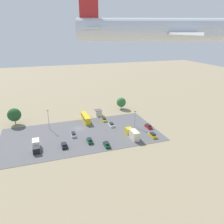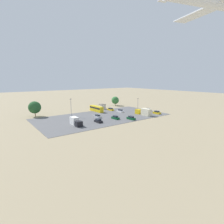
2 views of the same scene
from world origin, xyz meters
name	(u,v)px [view 1 (image 1 of 2)]	position (x,y,z in m)	size (l,w,h in m)	color
ground_plane	(79,129)	(0.00, 0.00, 0.00)	(400.00, 400.00, 0.00)	gray
parking_lot_surface	(82,134)	(0.00, 6.21, 0.04)	(63.09, 32.28, 0.08)	#565659
shed_building	(98,113)	(-12.39, -13.06, 1.45)	(3.28, 3.56, 2.88)	silver
bus	(86,118)	(-4.68, -7.55, 1.73)	(2.46, 10.91, 3.07)	gold
parked_car_0	(107,145)	(-6.75, 18.85, 0.73)	(1.78, 4.29, 1.56)	#0C4723
parked_car_1	(148,126)	(-29.09, 8.98, 0.71)	(1.84, 4.25, 1.52)	maroon
parked_car_2	(73,134)	(3.41, 6.38, 0.68)	(1.75, 4.55, 1.45)	#ADB2B7
parked_car_3	(153,135)	(-26.53, 17.44, 0.74)	(1.90, 4.17, 1.59)	gold
parked_car_4	(90,141)	(-1.57, 13.92, 0.74)	(1.77, 4.14, 1.57)	#0C4723
parked_car_5	(111,125)	(-14.31, 1.97, 0.69)	(1.76, 4.05, 1.47)	silver
parked_car_6	(64,145)	(8.05, 14.47, 0.72)	(1.99, 4.08, 1.53)	black
parked_car_7	(104,119)	(-12.93, -5.31, 0.68)	(1.82, 4.62, 1.44)	gold
parked_truck_0	(133,134)	(-18.71, 15.50, 1.67)	(2.50, 9.28, 3.47)	gold
parked_truck_1	(36,146)	(17.70, 12.80, 1.48)	(2.38, 7.15, 3.06)	black
tree_near_shed	(121,102)	(-27.03, -18.99, 3.64)	(5.13, 5.13, 6.21)	brown
tree_apron_mid	(14,115)	(26.43, -14.34, 4.53)	(5.97, 5.97, 7.52)	brown
light_pole_lot_centre	(135,118)	(-23.81, 6.05, 4.16)	(0.90, 0.28, 7.31)	gray
light_pole_lot_edge	(48,119)	(12.13, -3.84, 4.82)	(0.90, 0.28, 8.62)	gray
airplane	(187,30)	(-12.77, 50.50, 39.87)	(40.50, 33.97, 9.72)	silver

